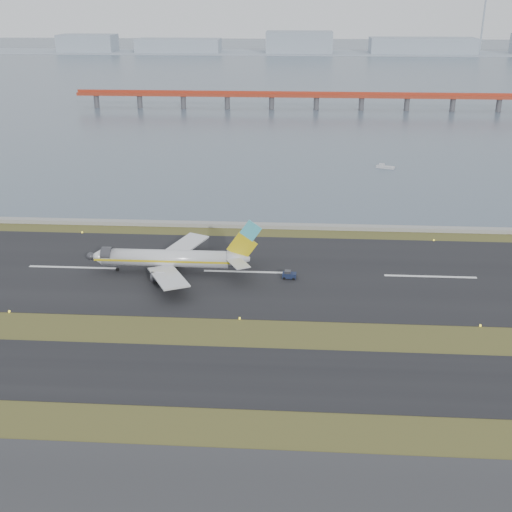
% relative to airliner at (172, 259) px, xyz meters
% --- Properties ---
extents(ground, '(1000.00, 1000.00, 0.00)m').
position_rel_airliner_xyz_m(ground, '(16.76, -28.58, -3.46)').
color(ground, '#324217').
rests_on(ground, ground).
extents(taxiway_strip, '(1000.00, 18.00, 0.10)m').
position_rel_airliner_xyz_m(taxiway_strip, '(16.76, -40.58, -3.41)').
color(taxiway_strip, black).
rests_on(taxiway_strip, ground).
extents(runway_strip, '(1000.00, 45.00, 0.10)m').
position_rel_airliner_xyz_m(runway_strip, '(16.76, 1.42, -3.41)').
color(runway_strip, black).
rests_on(runway_strip, ground).
extents(seawall, '(1000.00, 2.50, 1.00)m').
position_rel_airliner_xyz_m(seawall, '(16.76, 31.42, -2.96)').
color(seawall, gray).
rests_on(seawall, ground).
extents(bay_water, '(1400.00, 800.00, 1.30)m').
position_rel_airliner_xyz_m(bay_water, '(16.76, 431.42, -3.46)').
color(bay_water, '#485867').
rests_on(bay_water, ground).
extents(red_pier, '(260.00, 5.00, 10.20)m').
position_rel_airliner_xyz_m(red_pier, '(36.76, 221.42, 3.82)').
color(red_pier, '#A2321B').
rests_on(red_pier, ground).
extents(far_shoreline, '(1400.00, 80.00, 60.50)m').
position_rel_airliner_xyz_m(far_shoreline, '(30.38, 591.42, 2.61)').
color(far_shoreline, '#939FAE').
rests_on(far_shoreline, ground).
extents(airliner, '(38.52, 32.89, 12.80)m').
position_rel_airliner_xyz_m(airliner, '(0.00, 0.00, 0.00)').
color(airliner, silver).
rests_on(airliner, ground).
extents(pushback_tug, '(3.10, 1.99, 1.90)m').
position_rel_airliner_xyz_m(pushback_tug, '(25.82, -1.52, -2.54)').
color(pushback_tug, '#141D38').
rests_on(pushback_tug, ground).
extents(workboat_near, '(6.75, 4.11, 1.56)m').
position_rel_airliner_xyz_m(workboat_near, '(58.36, 96.99, -2.96)').
color(workboat_near, '#B8B9BD').
rests_on(workboat_near, ground).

